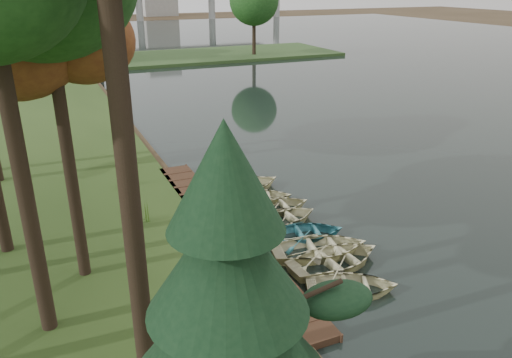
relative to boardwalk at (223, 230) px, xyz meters
name	(u,v)px	position (x,y,z in m)	size (l,w,h in m)	color
ground	(257,226)	(1.60, 0.00, -0.15)	(300.00, 300.00, 0.00)	#3D2F1D
water	(447,87)	(31.60, 20.00, -0.12)	(130.00, 200.00, 0.05)	black
boardwalk	(223,230)	(0.00, 0.00, 0.00)	(1.60, 16.00, 0.30)	#382315
peninsula	(160,58)	(9.60, 50.00, 0.08)	(50.00, 14.00, 0.45)	#2C461F
far_trees	(131,11)	(6.27, 50.00, 6.28)	(45.60, 5.60, 8.80)	black
rowboat_0	(352,284)	(2.47, -6.00, 0.23)	(2.27, 3.18, 0.66)	#C4BF8E
rowboat_1	(336,257)	(2.86, -4.34, 0.30)	(2.73, 3.83, 0.79)	#C4BF8E
rowboat_2	(320,246)	(2.75, -3.40, 0.30)	(2.76, 3.86, 0.80)	#C4BF8E
rowboat_3	(305,231)	(2.90, -1.98, 0.24)	(2.34, 3.27, 0.68)	#2C717A
rowboat_4	(280,217)	(2.52, -0.39, 0.27)	(2.54, 3.56, 0.74)	#C4BF8E
rowboat_5	(274,205)	(2.84, 0.87, 0.25)	(2.44, 3.42, 0.71)	#C4BF8E
rowboat_6	(258,195)	(2.63, 2.22, 0.24)	(2.34, 3.28, 0.68)	#C4BF8E
rowboat_7	(245,185)	(2.55, 3.59, 0.30)	(2.74, 3.84, 0.80)	#C4BF8E
stored_rowboat	(123,156)	(-2.37, 10.04, 0.50)	(2.43, 3.41, 0.71)	#C4BF8E
tree_2	(50,36)	(-5.78, -1.39, 8.35)	(4.26, 4.26, 10.10)	black
pine_tree	(228,289)	(-3.89, -10.97, 4.90)	(3.80, 3.80, 7.81)	black
reeds_0	(263,302)	(-1.00, -6.25, 0.69)	(0.60, 0.60, 1.08)	#3F661E
reeds_1	(203,234)	(-1.29, -1.22, 0.65)	(0.60, 0.60, 1.00)	#3F661E
reeds_2	(143,211)	(-2.96, 1.87, 0.63)	(0.60, 0.60, 0.97)	#3F661E
reeds_3	(122,177)	(-3.07, 6.35, 0.64)	(0.60, 0.60, 0.99)	#3F661E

